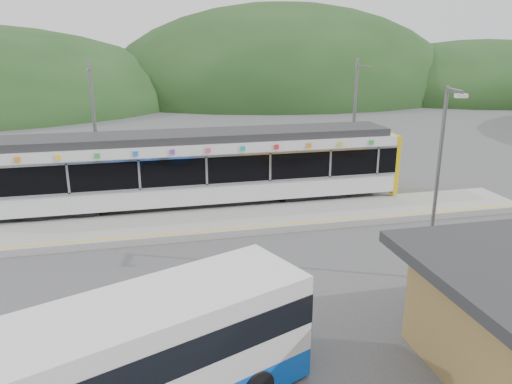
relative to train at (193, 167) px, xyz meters
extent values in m
plane|color=#4C4C4F|center=(2.44, -6.00, -2.06)|extent=(120.00, 120.00, 0.00)
ellipsoid|color=#1E3D19|center=(18.44, 48.00, -2.06)|extent=(52.00, 39.00, 26.00)
ellipsoid|color=#1E3D19|center=(47.44, 42.00, -2.06)|extent=(44.00, 33.00, 16.00)
cube|color=#9E9E99|center=(2.44, -2.70, -1.91)|extent=(26.00, 3.20, 0.30)
cube|color=yellow|center=(2.44, -4.00, -1.76)|extent=(26.00, 0.10, 0.01)
cube|color=black|center=(-6.02, 0.00, -1.76)|extent=(3.20, 2.20, 0.56)
cube|color=black|center=(5.98, 0.00, -1.76)|extent=(3.20, 2.20, 0.56)
cube|color=silver|center=(-0.02, 0.00, -1.02)|extent=(20.00, 2.90, 0.92)
cube|color=black|center=(-0.02, 0.00, 0.16)|extent=(20.00, 2.96, 1.45)
cube|color=silver|center=(-0.02, -1.50, -0.51)|extent=(20.00, 0.05, 0.10)
cube|color=silver|center=(-0.02, -1.50, 0.84)|extent=(20.00, 0.05, 0.10)
cube|color=silver|center=(-0.02, 0.00, 1.11)|extent=(20.00, 2.90, 0.45)
cube|color=#2D2D30|center=(-0.02, 0.00, 1.52)|extent=(19.40, 2.50, 0.36)
cube|color=#DCB60B|center=(10.10, 0.00, -0.16)|extent=(0.24, 2.92, 3.00)
cube|color=silver|center=(-5.52, -1.50, 0.16)|extent=(0.10, 0.05, 1.35)
cube|color=silver|center=(-2.52, -1.50, 0.16)|extent=(0.10, 0.05, 1.35)
cube|color=silver|center=(0.48, -1.50, 0.16)|extent=(0.10, 0.05, 1.35)
cube|color=silver|center=(3.48, -1.50, 0.16)|extent=(0.10, 0.05, 1.35)
cube|color=silver|center=(6.48, -1.50, 0.16)|extent=(0.10, 0.05, 1.35)
cube|color=silver|center=(8.98, -1.50, 0.16)|extent=(0.10, 0.05, 1.35)
cube|color=orange|center=(-7.42, -1.49, 1.12)|extent=(0.22, 0.04, 0.22)
cube|color=yellow|center=(-5.82, -1.49, 1.12)|extent=(0.22, 0.04, 0.22)
cube|color=green|center=(-4.22, -1.49, 1.12)|extent=(0.22, 0.04, 0.22)
cube|color=blue|center=(-2.62, -1.49, 1.12)|extent=(0.22, 0.04, 0.22)
cube|color=purple|center=(-1.02, -1.49, 1.12)|extent=(0.22, 0.04, 0.22)
cube|color=#E54C8C|center=(0.58, -1.49, 1.12)|extent=(0.22, 0.04, 0.22)
cube|color=#19A5A5|center=(2.18, -1.49, 1.12)|extent=(0.22, 0.04, 0.22)
cube|color=red|center=(3.78, -1.49, 1.12)|extent=(0.22, 0.04, 0.22)
cube|color=orange|center=(5.38, -1.49, 1.12)|extent=(0.22, 0.04, 0.22)
cube|color=yellow|center=(6.98, -1.49, 1.12)|extent=(0.22, 0.04, 0.22)
cube|color=green|center=(8.58, -1.49, 1.12)|extent=(0.22, 0.04, 0.22)
cylinder|color=slate|center=(-4.56, 2.60, 1.44)|extent=(0.18, 0.18, 7.00)
cube|color=slate|center=(-4.56, 1.80, 4.54)|extent=(0.08, 1.80, 0.08)
cylinder|color=slate|center=(9.44, 2.60, 1.44)|extent=(0.18, 0.18, 7.00)
cube|color=slate|center=(9.44, 1.80, 4.54)|extent=(0.08, 1.80, 0.08)
cube|color=black|center=(-3.78, -14.48, -0.13)|extent=(10.25, 6.01, 0.74)
cube|color=silver|center=(-3.78, -14.48, 0.47)|extent=(10.24, 5.97, 0.46)
cylinder|color=black|center=(-0.55, -13.15, -1.65)|extent=(1.69, 2.55, 0.83)
cylinder|color=slate|center=(7.06, -9.47, 1.24)|extent=(0.12, 0.12, 6.60)
cube|color=slate|center=(7.06, -9.96, 4.43)|extent=(0.31, 1.10, 0.12)
cube|color=silver|center=(7.06, -10.46, 4.34)|extent=(0.38, 0.24, 0.12)
camera|label=1|loc=(-2.31, -23.46, 5.93)|focal=35.00mm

